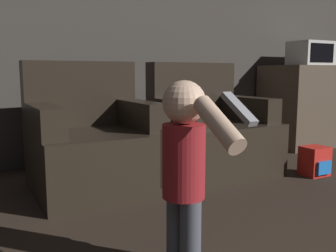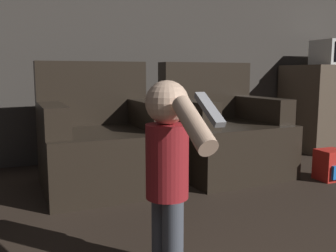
# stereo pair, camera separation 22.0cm
# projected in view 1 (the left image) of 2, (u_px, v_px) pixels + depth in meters

# --- Properties ---
(wall_back) EXTENTS (8.40, 0.05, 2.60)m
(wall_back) POSITION_uv_depth(u_px,v_px,m) (79.00, 21.00, 3.39)
(wall_back) COLOR #423D38
(wall_back) RESTS_ON ground_plane
(armchair_left) EXTENTS (0.87, 0.85, 0.92)m
(armchair_left) POSITION_uv_depth(u_px,v_px,m) (93.00, 144.00, 2.72)
(armchair_left) COLOR black
(armchair_left) RESTS_ON ground_plane
(armchair_right) EXTENTS (0.91, 0.89, 0.92)m
(armchair_right) POSITION_uv_depth(u_px,v_px,m) (210.00, 134.00, 3.18)
(armchair_right) COLOR black
(armchair_right) RESTS_ON ground_plane
(person_toddler) EXTENTS (0.18, 0.56, 0.81)m
(person_toddler) POSITION_uv_depth(u_px,v_px,m) (185.00, 161.00, 1.53)
(person_toddler) COLOR #474C56
(person_toddler) RESTS_ON ground_plane
(toy_backpack) EXTENTS (0.20, 0.20, 0.24)m
(toy_backpack) POSITION_uv_depth(u_px,v_px,m) (315.00, 161.00, 3.06)
(toy_backpack) COLOR red
(toy_backpack) RESTS_ON ground_plane
(kitchen_counter) EXTENTS (1.06, 0.64, 0.91)m
(kitchen_counter) POSITION_uv_depth(u_px,v_px,m) (309.00, 105.00, 4.35)
(kitchen_counter) COLOR brown
(kitchen_counter) RESTS_ON ground_plane
(microwave) EXTENTS (0.51, 0.34, 0.27)m
(microwave) POSITION_uv_depth(u_px,v_px,m) (312.00, 54.00, 4.26)
(microwave) COLOR silver
(microwave) RESTS_ON kitchen_counter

